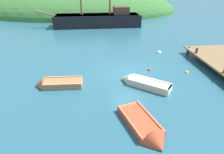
# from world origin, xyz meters

# --- Properties ---
(ground_plane) EXTENTS (120.00, 120.00, 0.00)m
(ground_plane) POSITION_xyz_m (0.00, 0.00, 0.00)
(ground_plane) COLOR #285B70
(shore_hill) EXTENTS (42.18, 27.51, 10.65)m
(shore_hill) POSITION_xyz_m (-5.17, 33.19, 0.00)
(shore_hill) COLOR #387033
(shore_hill) RESTS_ON ground
(sailing_ship) EXTENTS (15.43, 3.80, 11.66)m
(sailing_ship) POSITION_xyz_m (-1.79, 16.62, 0.66)
(sailing_ship) COLOR black
(sailing_ship) RESTS_ON ground
(rowboat_outer_left) EXTENTS (3.31, 2.81, 0.90)m
(rowboat_outer_left) POSITION_xyz_m (0.68, -2.11, 0.14)
(rowboat_outer_left) COLOR beige
(rowboat_outer_left) RESTS_ON ground
(rowboat_far) EXTENTS (3.08, 1.21, 1.10)m
(rowboat_far) POSITION_xyz_m (-5.00, -1.68, 0.12)
(rowboat_far) COLOR #9E7047
(rowboat_far) RESTS_ON ground
(rowboat_outer_right) EXTENTS (2.06, 3.40, 1.14)m
(rowboat_outer_right) POSITION_xyz_m (-0.14, -6.29, 0.09)
(rowboat_outer_right) COLOR #C64C2D
(rowboat_outer_right) RESTS_ON ground
(buoy_yellow) EXTENTS (0.30, 0.30, 0.30)m
(buoy_yellow) POSITION_xyz_m (4.46, -0.49, 0.00)
(buoy_yellow) COLOR yellow
(buoy_yellow) RESTS_ON ground
(buoy_white) EXTENTS (0.43, 0.43, 0.43)m
(buoy_white) POSITION_xyz_m (3.73, 4.06, 0.00)
(buoy_white) COLOR white
(buoy_white) RESTS_ON ground
(buoy_red) EXTENTS (0.30, 0.30, 0.30)m
(buoy_red) POSITION_xyz_m (1.75, 0.18, 0.00)
(buoy_red) COLOR red
(buoy_red) RESTS_ON ground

